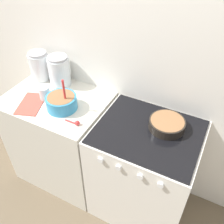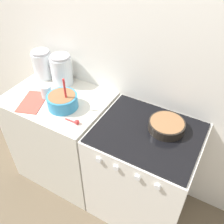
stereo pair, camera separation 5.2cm
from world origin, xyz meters
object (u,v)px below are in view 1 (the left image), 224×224
(baking_pan, at_px, (167,124))
(storage_jar_middle, at_px, (60,73))
(tin_can, at_px, (45,93))
(storage_jar_left, at_px, (40,67))
(stove, at_px, (143,172))
(mixing_bowl, at_px, (62,102))

(baking_pan, distance_m, storage_jar_middle, 0.97)
(tin_can, bearing_deg, storage_jar_left, 134.41)
(baking_pan, bearing_deg, stove, -138.15)
(stove, xyz_separation_m, storage_jar_left, (-1.07, 0.20, 0.56))
(mixing_bowl, height_order, baking_pan, mixing_bowl)
(storage_jar_left, bearing_deg, mixing_bowl, -32.56)
(mixing_bowl, bearing_deg, storage_jar_middle, 127.62)
(storage_jar_left, xyz_separation_m, tin_can, (0.22, -0.23, -0.05))
(storage_jar_left, bearing_deg, stove, -10.32)
(mixing_bowl, xyz_separation_m, storage_jar_left, (-0.41, 0.26, 0.04))
(stove, relative_size, storage_jar_middle, 3.55)
(baking_pan, bearing_deg, storage_jar_left, 174.67)
(mixing_bowl, bearing_deg, storage_jar_left, 147.44)
(storage_jar_middle, bearing_deg, mixing_bowl, -52.38)
(mixing_bowl, distance_m, tin_can, 0.19)
(mixing_bowl, distance_m, baking_pan, 0.78)
(tin_can, bearing_deg, baking_pan, 7.17)
(storage_jar_middle, bearing_deg, stove, -12.71)
(stove, xyz_separation_m, baking_pan, (0.10, 0.09, 0.49))
(baking_pan, xyz_separation_m, storage_jar_left, (-1.17, 0.11, 0.07))
(mixing_bowl, bearing_deg, baking_pan, 11.17)
(mixing_bowl, bearing_deg, tin_can, 170.20)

